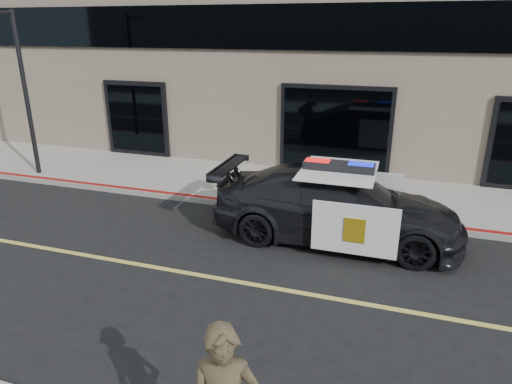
% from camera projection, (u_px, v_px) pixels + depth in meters
% --- Properties ---
extents(ground, '(120.00, 120.00, 0.00)m').
position_uv_depth(ground, '(325.00, 297.00, 8.08)').
color(ground, black).
rests_on(ground, ground).
extents(sidewalk_n, '(60.00, 3.50, 0.15)m').
position_uv_depth(sidewalk_n, '(358.00, 195.00, 12.75)').
color(sidewalk_n, gray).
rests_on(sidewalk_n, ground).
extents(police_car, '(2.50, 5.47, 1.79)m').
position_uv_depth(police_car, '(337.00, 205.00, 10.09)').
color(police_car, black).
rests_on(police_car, ground).
extents(fire_hydrant, '(0.33, 0.45, 0.72)m').
position_uv_depth(fire_hydrant, '(218.00, 179.00, 12.79)').
color(fire_hydrant, silver).
rests_on(fire_hydrant, sidewalk_n).
extents(street_light, '(0.14, 1.23, 4.83)m').
position_uv_depth(street_light, '(23.00, 87.00, 13.52)').
color(street_light, black).
rests_on(street_light, sidewalk_n).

